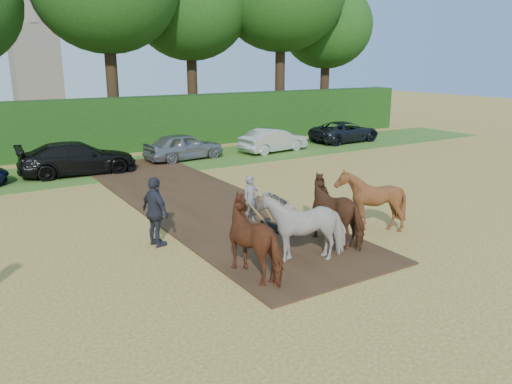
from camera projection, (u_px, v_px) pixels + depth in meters
ground at (263, 276)px, 11.96m from camera, size 120.00×120.00×0.00m
earth_strip at (195, 199)px, 18.46m from camera, size 4.50×17.00×0.05m
grass_verge at (102, 170)px, 23.43m from camera, size 50.00×5.00×0.03m
hedgerow at (76, 128)px, 26.73m from camera, size 46.00×1.60×3.00m
spectator_far at (155, 212)px, 13.68m from camera, size 0.71×1.22×1.96m
plough_team at (320, 217)px, 13.49m from camera, size 6.16×4.84×1.85m
parked_cars at (98, 156)px, 23.18m from camera, size 36.36×3.38×1.48m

